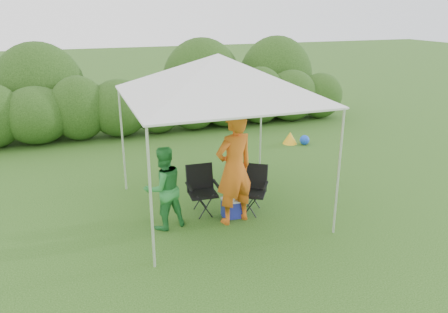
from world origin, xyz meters
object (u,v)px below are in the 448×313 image
object	(u,v)px
woman	(164,188)
canopy	(218,76)
man	(234,168)
chair_right	(253,186)
cooler	(233,208)
chair_left	(201,186)

from	to	relation	value
woman	canopy	bearing A→B (deg)	-176.74
man	canopy	bearing A→B (deg)	-96.24
chair_right	cooler	size ratio (longest dim) A/B	2.03
canopy	cooler	bearing A→B (deg)	-70.62
canopy	cooler	world-z (taller)	canopy
chair_left	man	size ratio (longest dim) A/B	0.44
chair_left	cooler	xyz separation A→B (m)	(0.47, -0.38, -0.33)
chair_right	man	bearing A→B (deg)	-115.89
chair_right	chair_left	size ratio (longest dim) A/B	0.98
canopy	woman	size ratio (longest dim) A/B	2.16
man	cooler	world-z (taller)	man
chair_right	woman	size ratio (longest dim) A/B	0.60
canopy	chair_left	size ratio (longest dim) A/B	3.54
canopy	man	bearing A→B (deg)	-81.42
chair_left	woman	world-z (taller)	woman
chair_right	man	xyz separation A→B (m)	(-0.47, -0.29, 0.50)
chair_right	man	distance (m)	0.74
chair_left	woman	bearing A→B (deg)	-151.75
chair_left	man	bearing A→B (deg)	-50.31
woman	chair_right	bearing A→B (deg)	167.99
man	cooler	distance (m)	0.84
chair_right	woman	xyz separation A→B (m)	(-1.65, -0.09, 0.23)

